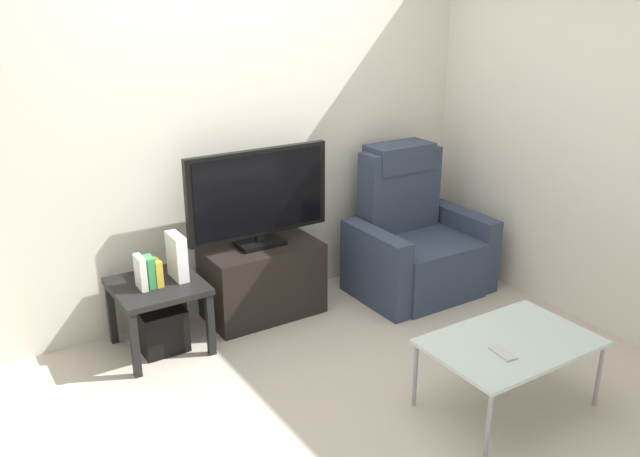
{
  "coord_description": "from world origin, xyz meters",
  "views": [
    {
      "loc": [
        -1.9,
        -2.93,
        2.18
      ],
      "look_at": [
        0.28,
        0.5,
        0.7
      ],
      "focal_mm": 37.43,
      "sensor_mm": 36.0,
      "label": 1
    }
  ],
  "objects_px": {
    "recliner_armchair": "(414,242)",
    "book_rightmost": "(157,272)",
    "book_leftmost": "(141,273)",
    "television": "(259,196)",
    "cell_phone": "(503,353)",
    "book_middle": "(150,272)",
    "tv_stand": "(263,280)",
    "coffee_table": "(510,345)",
    "game_console": "(177,257)",
    "side_table": "(158,294)",
    "subwoofer_box": "(161,328)"
  },
  "relations": [
    {
      "from": "tv_stand",
      "to": "book_rightmost",
      "type": "distance_m",
      "value": 0.82
    },
    {
      "from": "book_middle",
      "to": "cell_phone",
      "type": "xyz_separation_m",
      "value": [
        1.29,
        -1.66,
        -0.14
      ]
    },
    {
      "from": "recliner_armchair",
      "to": "television",
      "type": "bearing_deg",
      "value": 178.26
    },
    {
      "from": "game_console",
      "to": "coffee_table",
      "type": "relative_size",
      "value": 0.32
    },
    {
      "from": "television",
      "to": "subwoofer_box",
      "type": "bearing_deg",
      "value": -173.13
    },
    {
      "from": "book_middle",
      "to": "game_console",
      "type": "distance_m",
      "value": 0.2
    },
    {
      "from": "recliner_armchair",
      "to": "book_leftmost",
      "type": "distance_m",
      "value": 2.06
    },
    {
      "from": "recliner_armchair",
      "to": "book_rightmost",
      "type": "relative_size",
      "value": 6.47
    },
    {
      "from": "recliner_armchair",
      "to": "side_table",
      "type": "relative_size",
      "value": 2.0
    },
    {
      "from": "subwoofer_box",
      "to": "book_rightmost",
      "type": "distance_m",
      "value": 0.4
    },
    {
      "from": "tv_stand",
      "to": "coffee_table",
      "type": "relative_size",
      "value": 0.88
    },
    {
      "from": "side_table",
      "to": "book_rightmost",
      "type": "xyz_separation_m",
      "value": [
        0.0,
        -0.02,
        0.15
      ]
    },
    {
      "from": "book_leftmost",
      "to": "tv_stand",
      "type": "bearing_deg",
      "value": 6.16
    },
    {
      "from": "television",
      "to": "game_console",
      "type": "distance_m",
      "value": 0.69
    },
    {
      "from": "recliner_armchair",
      "to": "coffee_table",
      "type": "distance_m",
      "value": 1.57
    },
    {
      "from": "tv_stand",
      "to": "cell_phone",
      "type": "distance_m",
      "value": 1.82
    },
    {
      "from": "television",
      "to": "book_middle",
      "type": "bearing_deg",
      "value": -172.1
    },
    {
      "from": "television",
      "to": "subwoofer_box",
      "type": "relative_size",
      "value": 3.65
    },
    {
      "from": "subwoofer_box",
      "to": "book_leftmost",
      "type": "distance_m",
      "value": 0.43
    },
    {
      "from": "subwoofer_box",
      "to": "book_middle",
      "type": "distance_m",
      "value": 0.41
    },
    {
      "from": "book_leftmost",
      "to": "game_console",
      "type": "bearing_deg",
      "value": 6.98
    },
    {
      "from": "side_table",
      "to": "book_rightmost",
      "type": "relative_size",
      "value": 3.23
    },
    {
      "from": "cell_phone",
      "to": "book_leftmost",
      "type": "bearing_deg",
      "value": 135.67
    },
    {
      "from": "book_leftmost",
      "to": "cell_phone",
      "type": "relative_size",
      "value": 1.41
    },
    {
      "from": "subwoofer_box",
      "to": "book_middle",
      "type": "xyz_separation_m",
      "value": [
        -0.04,
        -0.02,
        0.41
      ]
    },
    {
      "from": "subwoofer_box",
      "to": "game_console",
      "type": "bearing_deg",
      "value": 3.95
    },
    {
      "from": "book_leftmost",
      "to": "coffee_table",
      "type": "bearing_deg",
      "value": -47.02
    },
    {
      "from": "side_table",
      "to": "subwoofer_box",
      "type": "relative_size",
      "value": 1.93
    },
    {
      "from": "book_middle",
      "to": "coffee_table",
      "type": "distance_m",
      "value": 2.14
    },
    {
      "from": "subwoofer_box",
      "to": "coffee_table",
      "type": "bearing_deg",
      "value": -49.37
    },
    {
      "from": "recliner_armchair",
      "to": "tv_stand",
      "type": "bearing_deg",
      "value": 179.15
    },
    {
      "from": "television",
      "to": "subwoofer_box",
      "type": "distance_m",
      "value": 1.06
    },
    {
      "from": "tv_stand",
      "to": "game_console",
      "type": "distance_m",
      "value": 0.71
    },
    {
      "from": "television",
      "to": "side_table",
      "type": "height_order",
      "value": "television"
    },
    {
      "from": "book_rightmost",
      "to": "side_table",
      "type": "bearing_deg",
      "value": 90.0
    },
    {
      "from": "book_rightmost",
      "to": "television",
      "type": "bearing_deg",
      "value": 8.33
    },
    {
      "from": "recliner_armchair",
      "to": "coffee_table",
      "type": "height_order",
      "value": "recliner_armchair"
    },
    {
      "from": "recliner_armchair",
      "to": "side_table",
      "type": "distance_m",
      "value": 1.95
    },
    {
      "from": "television",
      "to": "side_table",
      "type": "distance_m",
      "value": 0.92
    },
    {
      "from": "recliner_armchair",
      "to": "book_rightmost",
      "type": "distance_m",
      "value": 1.96
    },
    {
      "from": "tv_stand",
      "to": "coffee_table",
      "type": "height_order",
      "value": "tv_stand"
    },
    {
      "from": "side_table",
      "to": "cell_phone",
      "type": "height_order",
      "value": "side_table"
    },
    {
      "from": "cell_phone",
      "to": "book_middle",
      "type": "bearing_deg",
      "value": 134.46
    },
    {
      "from": "television",
      "to": "book_leftmost",
      "type": "bearing_deg",
      "value": -172.61
    },
    {
      "from": "tv_stand",
      "to": "side_table",
      "type": "xyz_separation_m",
      "value": [
        -0.77,
        -0.07,
        0.12
      ]
    },
    {
      "from": "television",
      "to": "cell_phone",
      "type": "height_order",
      "value": "television"
    },
    {
      "from": "tv_stand",
      "to": "book_rightmost",
      "type": "relative_size",
      "value": 4.75
    },
    {
      "from": "tv_stand",
      "to": "recliner_armchair",
      "type": "bearing_deg",
      "value": -10.57
    },
    {
      "from": "game_console",
      "to": "coffee_table",
      "type": "xyz_separation_m",
      "value": [
        1.24,
        -1.62,
        -0.22
      ]
    },
    {
      "from": "book_middle",
      "to": "cell_phone",
      "type": "bearing_deg",
      "value": -52.26
    }
  ]
}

